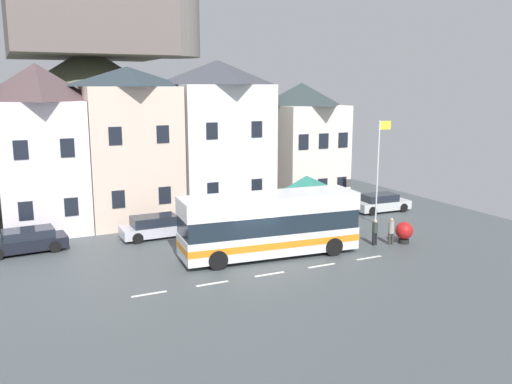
{
  "coord_description": "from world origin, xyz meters",
  "views": [
    {
      "loc": [
        -11.46,
        -24.39,
        9.05
      ],
      "look_at": [
        1.96,
        3.78,
        2.95
      ],
      "focal_mm": 37.96,
      "sensor_mm": 36.0,
      "label": 1
    }
  ],
  "objects_px": {
    "pedestrian_02": "(391,230)",
    "flagpole": "(379,164)",
    "transit_bus": "(269,225)",
    "parked_car_00": "(26,241)",
    "townhouse_01": "(41,148)",
    "townhouse_02": "(130,146)",
    "hilltop_castle": "(92,106)",
    "parked_car_03": "(157,227)",
    "bus_shelter": "(306,185)",
    "townhouse_03": "(219,137)",
    "parked_car_02": "(381,203)",
    "pedestrian_00": "(375,231)",
    "parked_car_01": "(316,210)",
    "public_bench": "(297,216)",
    "harbour_buoy": "(404,231)",
    "townhouse_04": "(301,143)",
    "pedestrian_01": "(348,218)"
  },
  "relations": [
    {
      "from": "public_bench",
      "to": "parked_car_01",
      "type": "bearing_deg",
      "value": 16.57
    },
    {
      "from": "pedestrian_00",
      "to": "pedestrian_01",
      "type": "xyz_separation_m",
      "value": [
        0.39,
        3.22,
        0.05
      ]
    },
    {
      "from": "hilltop_castle",
      "to": "transit_bus",
      "type": "relative_size",
      "value": 4.15
    },
    {
      "from": "bus_shelter",
      "to": "townhouse_03",
      "type": "bearing_deg",
      "value": 111.01
    },
    {
      "from": "parked_car_03",
      "to": "public_bench",
      "type": "bearing_deg",
      "value": -4.61
    },
    {
      "from": "townhouse_02",
      "to": "hilltop_castle",
      "type": "distance_m",
      "value": 19.99
    },
    {
      "from": "pedestrian_01",
      "to": "harbour_buoy",
      "type": "bearing_deg",
      "value": -69.23
    },
    {
      "from": "transit_bus",
      "to": "townhouse_01",
      "type": "bearing_deg",
      "value": 137.97
    },
    {
      "from": "townhouse_04",
      "to": "parked_car_01",
      "type": "xyz_separation_m",
      "value": [
        -1.77,
        -5.34,
        -4.05
      ]
    },
    {
      "from": "parked_car_02",
      "to": "parked_car_03",
      "type": "height_order",
      "value": "parked_car_03"
    },
    {
      "from": "transit_bus",
      "to": "parked_car_00",
      "type": "relative_size",
      "value": 2.18
    },
    {
      "from": "townhouse_02",
      "to": "pedestrian_00",
      "type": "bearing_deg",
      "value": -46.2
    },
    {
      "from": "pedestrian_02",
      "to": "flagpole",
      "type": "height_order",
      "value": "flagpole"
    },
    {
      "from": "pedestrian_02",
      "to": "transit_bus",
      "type": "bearing_deg",
      "value": 171.17
    },
    {
      "from": "transit_bus",
      "to": "parked_car_03",
      "type": "height_order",
      "value": "transit_bus"
    },
    {
      "from": "transit_bus",
      "to": "pedestrian_02",
      "type": "xyz_separation_m",
      "value": [
        7.35,
        -1.14,
        -0.83
      ]
    },
    {
      "from": "harbour_buoy",
      "to": "parked_car_01",
      "type": "bearing_deg",
      "value": 100.83
    },
    {
      "from": "transit_bus",
      "to": "parked_car_01",
      "type": "xyz_separation_m",
      "value": [
        6.79,
        6.13,
        -1.1
      ]
    },
    {
      "from": "bus_shelter",
      "to": "harbour_buoy",
      "type": "height_order",
      "value": "bus_shelter"
    },
    {
      "from": "pedestrian_02",
      "to": "harbour_buoy",
      "type": "height_order",
      "value": "pedestrian_02"
    },
    {
      "from": "townhouse_04",
      "to": "pedestrian_00",
      "type": "relative_size",
      "value": 6.11
    },
    {
      "from": "townhouse_02",
      "to": "parked_car_00",
      "type": "distance_m",
      "value": 9.53
    },
    {
      "from": "townhouse_02",
      "to": "parked_car_00",
      "type": "height_order",
      "value": "townhouse_02"
    },
    {
      "from": "townhouse_01",
      "to": "parked_car_03",
      "type": "distance_m",
      "value": 8.95
    },
    {
      "from": "parked_car_03",
      "to": "flagpole",
      "type": "bearing_deg",
      "value": -12.61
    },
    {
      "from": "pedestrian_00",
      "to": "pedestrian_02",
      "type": "distance_m",
      "value": 0.98
    },
    {
      "from": "townhouse_01",
      "to": "public_bench",
      "type": "relative_size",
      "value": 7.23
    },
    {
      "from": "parked_car_01",
      "to": "hilltop_castle",
      "type": "bearing_deg",
      "value": -71.01
    },
    {
      "from": "townhouse_02",
      "to": "parked_car_03",
      "type": "relative_size",
      "value": 2.32
    },
    {
      "from": "parked_car_00",
      "to": "public_bench",
      "type": "relative_size",
      "value": 3.13
    },
    {
      "from": "townhouse_04",
      "to": "parked_car_02",
      "type": "bearing_deg",
      "value": -56.54
    },
    {
      "from": "parked_car_03",
      "to": "pedestrian_02",
      "type": "xyz_separation_m",
      "value": [
        11.9,
        -7.36,
        0.23
      ]
    },
    {
      "from": "parked_car_02",
      "to": "townhouse_03",
      "type": "bearing_deg",
      "value": 156.07
    },
    {
      "from": "townhouse_01",
      "to": "pedestrian_00",
      "type": "height_order",
      "value": "townhouse_01"
    },
    {
      "from": "hilltop_castle",
      "to": "public_bench",
      "type": "distance_m",
      "value": 27.68
    },
    {
      "from": "townhouse_04",
      "to": "public_bench",
      "type": "bearing_deg",
      "value": -121.71
    },
    {
      "from": "public_bench",
      "to": "flagpole",
      "type": "bearing_deg",
      "value": -26.14
    },
    {
      "from": "parked_car_01",
      "to": "harbour_buoy",
      "type": "relative_size",
      "value": 3.22
    },
    {
      "from": "transit_bus",
      "to": "parked_car_00",
      "type": "height_order",
      "value": "transit_bus"
    },
    {
      "from": "townhouse_02",
      "to": "bus_shelter",
      "type": "height_order",
      "value": "townhouse_02"
    },
    {
      "from": "parked_car_00",
      "to": "public_bench",
      "type": "bearing_deg",
      "value": 173.45
    },
    {
      "from": "public_bench",
      "to": "flagpole",
      "type": "xyz_separation_m",
      "value": [
        4.8,
        -2.36,
        3.55
      ]
    },
    {
      "from": "pedestrian_02",
      "to": "flagpole",
      "type": "relative_size",
      "value": 0.23
    },
    {
      "from": "parked_car_01",
      "to": "pedestrian_01",
      "type": "height_order",
      "value": "pedestrian_01"
    },
    {
      "from": "townhouse_03",
      "to": "transit_bus",
      "type": "height_order",
      "value": "townhouse_03"
    },
    {
      "from": "hilltop_castle",
      "to": "parked_car_00",
      "type": "height_order",
      "value": "hilltop_castle"
    },
    {
      "from": "bus_shelter",
      "to": "parked_car_01",
      "type": "xyz_separation_m",
      "value": [
        2.36,
        2.51,
        -2.35
      ]
    },
    {
      "from": "pedestrian_00",
      "to": "public_bench",
      "type": "bearing_deg",
      "value": 103.29
    },
    {
      "from": "parked_car_02",
      "to": "pedestrian_00",
      "type": "xyz_separation_m",
      "value": [
        -5.78,
        -6.78,
        0.17
      ]
    },
    {
      "from": "pedestrian_00",
      "to": "parked_car_00",
      "type": "bearing_deg",
      "value": 158.52
    }
  ]
}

